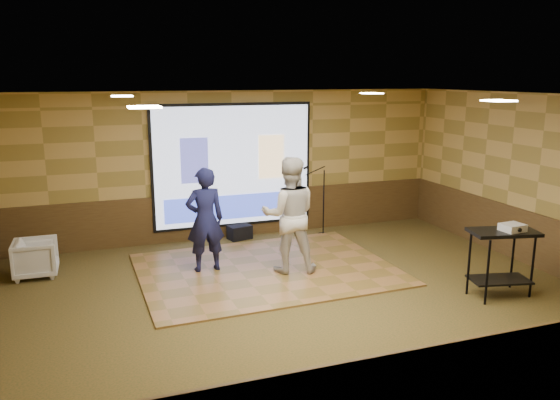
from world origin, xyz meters
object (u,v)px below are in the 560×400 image
object	(u,v)px
mic_stand	(321,212)
player_right	(289,215)
projector_screen	(234,167)
dance_floor	(267,269)
av_table	(502,249)
projector	(512,227)
banquet_chair	(36,258)
duffel_bag	(240,232)
player_left	(205,220)

from	to	relation	value
mic_stand	player_right	bearing A→B (deg)	-116.91
projector_screen	player_right	xyz separation A→B (m)	(0.33, -2.35, -0.47)
dance_floor	av_table	world-z (taller)	av_table
player_right	projector	size ratio (longest dim) A/B	6.04
dance_floor	projector	xyz separation A→B (m)	(3.08, -2.31, 1.07)
dance_floor	banquet_chair	world-z (taller)	banquet_chair
projector_screen	av_table	distance (m)	5.36
dance_floor	player_right	size ratio (longest dim) A/B	2.18
projector_screen	projector	xyz separation A→B (m)	(3.08, -4.45, -0.39)
player_right	av_table	xyz separation A→B (m)	(2.65, -2.03, -0.27)
projector_screen	player_right	world-z (taller)	projector_screen
duffel_bag	projector_screen	bearing A→B (deg)	106.13
mic_stand	duffel_bag	xyz separation A→B (m)	(-1.69, 0.30, -0.35)
av_table	banquet_chair	size ratio (longest dim) A/B	1.49
player_right	mic_stand	distance (m)	2.40
mic_stand	banquet_chair	xyz separation A→B (m)	(-5.46, -0.64, -0.18)
projector	mic_stand	distance (m)	4.23
projector_screen	projector	size ratio (longest dim) A/B	10.25
av_table	duffel_bag	xyz separation A→B (m)	(-2.93, 4.20, -0.59)
dance_floor	banquet_chair	bearing A→B (deg)	164.70
player_left	projector	bearing A→B (deg)	146.43
projector_screen	duffel_bag	xyz separation A→B (m)	(0.05, -0.19, -1.33)
av_table	banquet_chair	world-z (taller)	av_table
projector_screen	player_left	size ratio (longest dim) A/B	1.87
duffel_bag	player_right	bearing A→B (deg)	-82.67
av_table	projector	world-z (taller)	projector
projector	duffel_bag	distance (m)	5.31
dance_floor	player_left	size ratio (longest dim) A/B	2.40
projector	duffel_bag	world-z (taller)	projector
projector_screen	dance_floor	distance (m)	2.59
player_right	av_table	distance (m)	3.35
dance_floor	mic_stand	xyz separation A→B (m)	(1.75, 1.66, 0.48)
av_table	mic_stand	size ratio (longest dim) A/B	0.69
projector_screen	projector	world-z (taller)	projector_screen
av_table	duffel_bag	world-z (taller)	av_table
projector	mic_stand	bearing A→B (deg)	103.89
banquet_chair	projector	bearing A→B (deg)	-115.23
player_right	projector	world-z (taller)	player_right
dance_floor	banquet_chair	xyz separation A→B (m)	(-3.71, 1.02, 0.30)
projector_screen	av_table	size ratio (longest dim) A/B	3.21
projector_screen	mic_stand	world-z (taller)	projector_screen
duffel_bag	banquet_chair	bearing A→B (deg)	-166.05
player_left	mic_stand	size ratio (longest dim) A/B	1.19
player_left	dance_floor	bearing A→B (deg)	163.07
player_right	duffel_bag	distance (m)	2.35
dance_floor	player_left	xyz separation A→B (m)	(-0.99, 0.28, 0.90)
dance_floor	duffel_bag	size ratio (longest dim) A/B	9.31
player_right	mic_stand	size ratio (longest dim) A/B	1.31
projector	banquet_chair	xyz separation A→B (m)	(-6.80, 3.33, -0.77)
projector	mic_stand	size ratio (longest dim) A/B	0.22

